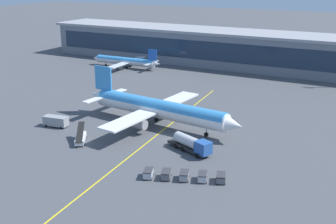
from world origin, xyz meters
The scene contains 13 objects.
ground_plane centered at (0.00, 0.00, 0.00)m, with size 700.00×700.00×0.00m, color #47494F.
apron_lead_in_line centered at (-4.42, 2.00, 0.00)m, with size 0.30×80.00×0.01m, color yellow.
terminal_building centered at (12.75, 79.56, 6.77)m, with size 214.83×21.01×13.50m.
main_airliner centered at (-7.21, 6.63, 4.21)m, with size 43.35×34.33×12.28m.
fuel_tanker centered at (6.53, -3.94, 1.75)m, with size 10.96×6.29×3.25m.
lavatory_truck centered at (-28.27, -5.48, 1.42)m, with size 6.08×3.16×2.50m.
belt_loader centered at (-16.75, -10.38, 0.99)m, with size 4.86×6.51×3.49m.
baggage_cart_0 centered at (4.40, -17.66, 0.78)m, with size 2.37×3.02×1.48m.
baggage_cart_1 centered at (7.40, -16.55, 0.78)m, with size 2.37×3.02×1.48m.
baggage_cart_2 centered at (10.40, -15.43, 0.78)m, with size 2.37×3.02×1.48m.
baggage_cart_3 centered at (13.40, -14.32, 0.78)m, with size 2.37×3.02×1.48m.
baggage_cart_4 centered at (16.40, -13.20, 0.78)m, with size 2.37×3.02×1.48m.
commuter_jet_near centered at (-49.76, 56.92, 2.56)m, with size 30.07×23.78×7.91m.
Camera 1 is at (38.98, -75.20, 34.51)m, focal length 44.80 mm.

